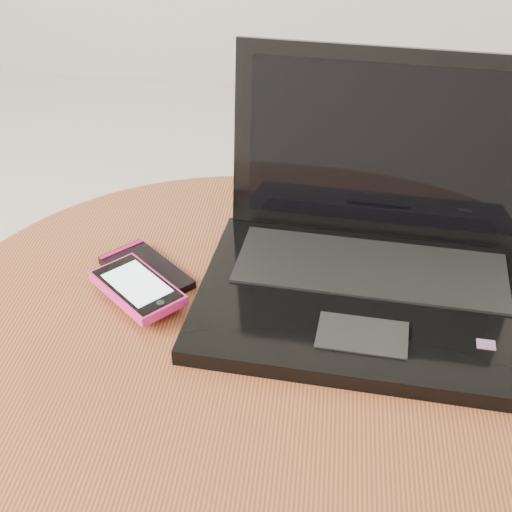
# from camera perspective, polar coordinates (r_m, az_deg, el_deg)

# --- Properties ---
(table) EXTENTS (0.69, 0.69, 0.54)m
(table) POSITION_cam_1_polar(r_m,az_deg,el_deg) (0.84, -1.69, -11.88)
(table) COLOR #602910
(table) RESTS_ON ground
(laptop) EXTENTS (0.38, 0.32, 0.23)m
(laptop) POSITION_cam_1_polar(r_m,az_deg,el_deg) (0.80, 9.12, 0.08)
(laptop) COLOR black
(laptop) RESTS_ON table
(phone_black) EXTENTS (0.12, 0.12, 0.01)m
(phone_black) POSITION_cam_1_polar(r_m,az_deg,el_deg) (0.83, -8.67, -1.25)
(phone_black) COLOR black
(phone_black) RESTS_ON table
(phone_pink) EXTENTS (0.12, 0.12, 0.01)m
(phone_pink) POSITION_cam_1_polar(r_m,az_deg,el_deg) (0.79, -9.33, -2.48)
(phone_pink) COLOR #EF227B
(phone_pink) RESTS_ON phone_black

